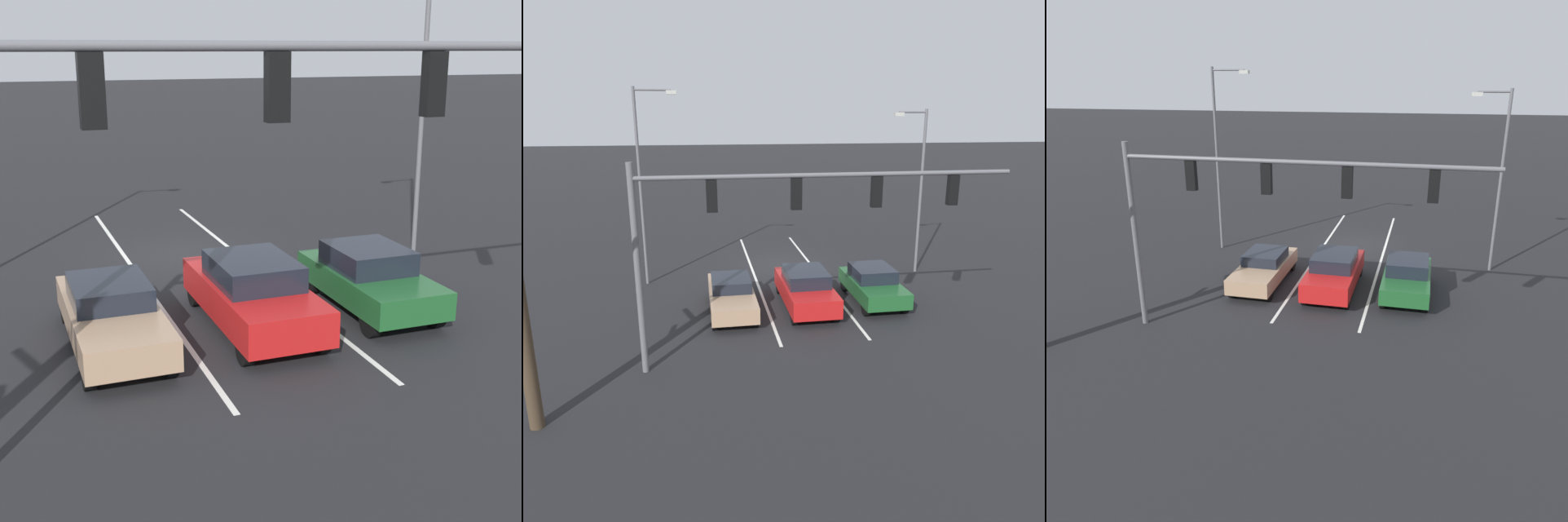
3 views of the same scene
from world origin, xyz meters
TOP-DOWN VIEW (x-y plane):
  - ground_plane at (0.00, 0.00)m, footprint 240.00×240.00m
  - lane_stripe_left_divider at (-1.61, 2.07)m, footprint 0.12×16.14m
  - lane_stripe_center_divider at (1.61, 2.07)m, footprint 0.12×16.14m
  - car_red_midlane_front at (-0.03, 6.44)m, footprint 1.90×4.76m
  - car_darkgreen_leftlane_front at (-3.01, 6.28)m, footprint 1.86×4.26m
  - car_tan_rightlane_front at (3.06, 6.40)m, footprint 1.77×4.73m
  - traffic_signal_gantry at (1.94, 11.12)m, footprint 11.77×0.37m
  - street_lamp_right_shoulder at (6.60, 2.18)m, footprint 1.90×0.24m
  - street_lamp_left_shoulder at (-6.48, 2.49)m, footprint 1.66×0.24m

SIDE VIEW (x-z plane):
  - ground_plane at x=0.00m, z-range 0.00..0.00m
  - lane_stripe_left_divider at x=-1.61m, z-range 0.00..0.01m
  - lane_stripe_center_divider at x=1.61m, z-range 0.00..0.01m
  - car_tan_rightlane_front at x=3.06m, z-range 0.02..1.40m
  - car_darkgreen_leftlane_front at x=-3.01m, z-range 0.03..1.53m
  - car_red_midlane_front at x=-0.03m, z-range 0.01..1.62m
  - street_lamp_left_shoulder at x=-6.48m, z-range 0.57..8.61m
  - traffic_signal_gantry at x=1.94m, z-range 1.70..8.17m
  - street_lamp_right_shoulder at x=6.60m, z-range 0.62..9.58m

